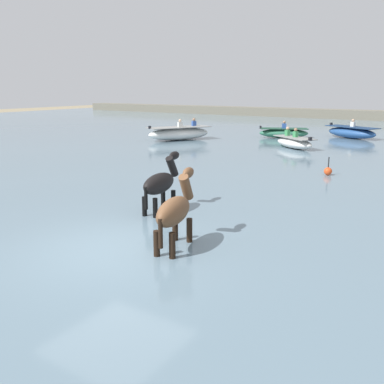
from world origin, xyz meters
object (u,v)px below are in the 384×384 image
(boat_near_port, at_px, (179,133))
(boat_mid_outer, at_px, (284,133))
(boat_far_offshore, at_px, (294,142))
(horse_lead_bay, at_px, (175,213))
(boat_far_inshore, at_px, (351,132))
(horse_trailing_black, at_px, (160,185))
(channel_buoy, at_px, (328,171))

(boat_near_port, bearing_deg, boat_mid_outer, 43.40)
(boat_far_offshore, xyz_separation_m, boat_near_port, (-7.19, -0.33, 0.10))
(horse_lead_bay, distance_m, boat_far_inshore, 21.74)
(boat_near_port, distance_m, boat_far_inshore, 11.00)
(horse_trailing_black, height_order, boat_near_port, horse_trailing_black)
(horse_trailing_black, relative_size, boat_near_port, 0.45)
(boat_near_port, xyz_separation_m, boat_far_inshore, (8.67, 6.77, -0.04))
(horse_trailing_black, distance_m, channel_buoy, 7.52)
(boat_near_port, xyz_separation_m, channel_buoy, (10.71, -5.89, -0.25))
(horse_trailing_black, distance_m, boat_near_port, 15.47)
(boat_far_offshore, height_order, boat_mid_outer, boat_mid_outer)
(boat_mid_outer, bearing_deg, boat_far_inshore, 29.32)
(boat_mid_outer, distance_m, channel_buoy, 12.04)
(horse_lead_bay, height_order, boat_near_port, horse_lead_bay)
(horse_trailing_black, bearing_deg, boat_near_port, 122.74)
(boat_far_offshore, relative_size, boat_near_port, 0.68)
(boat_mid_outer, xyz_separation_m, channel_buoy, (5.77, -10.57, -0.15))
(horse_trailing_black, relative_size, boat_mid_outer, 0.58)
(boat_near_port, bearing_deg, boat_far_offshore, 2.65)
(boat_near_port, relative_size, boat_far_inshore, 1.14)
(boat_far_inshore, bearing_deg, channel_buoy, -80.83)
(boat_far_offshore, bearing_deg, channel_buoy, -60.50)
(boat_far_offshore, distance_m, boat_far_inshore, 6.60)
(horse_lead_bay, distance_m, horse_trailing_black, 2.62)
(horse_lead_bay, xyz_separation_m, horse_trailing_black, (-1.80, 1.91, -0.02))
(boat_far_offshore, height_order, boat_far_inshore, boat_far_inshore)
(horse_trailing_black, xyz_separation_m, boat_mid_outer, (-3.42, 17.68, -0.41))
(boat_far_offshore, bearing_deg, boat_mid_outer, 117.37)
(boat_near_port, bearing_deg, horse_lead_bay, -55.75)
(boat_far_inshore, bearing_deg, boat_near_port, -142.03)
(boat_far_offshore, distance_m, channel_buoy, 7.15)
(horse_lead_bay, bearing_deg, boat_far_offshore, 101.01)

